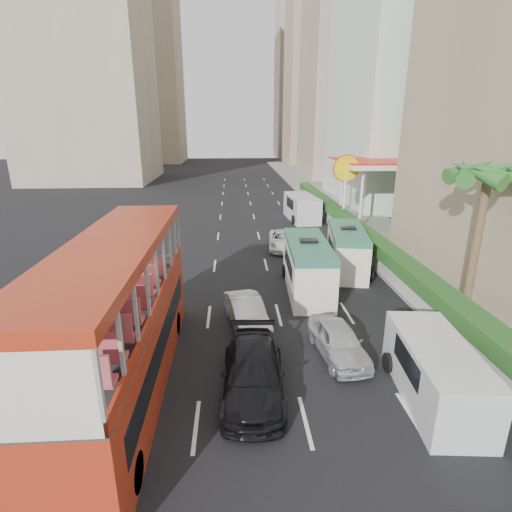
{
  "coord_description": "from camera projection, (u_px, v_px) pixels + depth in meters",
  "views": [
    {
      "loc": [
        -2.43,
        -11.53,
        8.28
      ],
      "look_at": [
        -1.5,
        4.0,
        3.2
      ],
      "focal_mm": 28.0,
      "sensor_mm": 36.0,
      "label": 1
    }
  ],
  "objects": [
    {
      "name": "ground_plane",
      "position": [
        307.0,
        380.0,
        13.65
      ],
      "size": [
        200.0,
        200.0,
        0.0
      ],
      "primitive_type": "plane",
      "color": "black",
      "rests_on": "ground"
    },
    {
      "name": "double_decker_bus",
      "position": [
        121.0,
        318.0,
        12.52
      ],
      "size": [
        2.5,
        11.0,
        5.06
      ],
      "primitive_type": "cube",
      "color": "#AE2D15",
      "rests_on": "ground"
    },
    {
      "name": "car_silver_lane_a",
      "position": [
        247.0,
        326.0,
        17.34
      ],
      "size": [
        2.05,
        4.03,
        1.27
      ],
      "primitive_type": "imported",
      "rotation": [
        0.0,
        0.0,
        0.19
      ],
      "color": "silver",
      "rests_on": "ground"
    },
    {
      "name": "car_silver_lane_b",
      "position": [
        337.0,
        355.0,
        15.11
      ],
      "size": [
        1.94,
        3.88,
        1.27
      ],
      "primitive_type": "imported",
      "rotation": [
        0.0,
        0.0,
        0.12
      ],
      "color": "silver",
      "rests_on": "ground"
    },
    {
      "name": "car_black",
      "position": [
        253.0,
        391.0,
        13.1
      ],
      "size": [
        2.21,
        4.94,
        1.41
      ],
      "primitive_type": "imported",
      "rotation": [
        0.0,
        0.0,
        -0.05
      ],
      "color": "black",
      "rests_on": "ground"
    },
    {
      "name": "van_asset",
      "position": [
        283.0,
        248.0,
        28.37
      ],
      "size": [
        2.44,
        4.55,
        1.22
      ],
      "primitive_type": "imported",
      "rotation": [
        0.0,
        0.0,
        -0.1
      ],
      "color": "silver",
      "rests_on": "ground"
    },
    {
      "name": "minibus_near",
      "position": [
        307.0,
        267.0,
        20.69
      ],
      "size": [
        2.27,
        6.09,
        2.66
      ],
      "primitive_type": "cube",
      "rotation": [
        0.0,
        0.0,
        -0.05
      ],
      "color": "silver",
      "rests_on": "ground"
    },
    {
      "name": "minibus_far",
      "position": [
        347.0,
        250.0,
        23.77
      ],
      "size": [
        2.81,
        5.94,
        2.53
      ],
      "primitive_type": "cube",
      "rotation": [
        0.0,
        0.0,
        -0.17
      ],
      "color": "silver",
      "rests_on": "ground"
    },
    {
      "name": "panel_van_near",
      "position": [
        436.0,
        372.0,
        12.47
      ],
      "size": [
        2.32,
        4.89,
        1.9
      ],
      "primitive_type": "cube",
      "rotation": [
        0.0,
        0.0,
        -0.09
      ],
      "color": "silver",
      "rests_on": "ground"
    },
    {
      "name": "panel_van_far",
      "position": [
        302.0,
        208.0,
        36.75
      ],
      "size": [
        2.67,
        5.73,
        2.23
      ],
      "primitive_type": "cube",
      "rotation": [
        0.0,
        0.0,
        0.08
      ],
      "color": "silver",
      "rests_on": "ground"
    },
    {
      "name": "sidewalk",
      "position": [
        353.0,
        217.0,
        37.85
      ],
      "size": [
        6.0,
        120.0,
        0.18
      ],
      "primitive_type": "cube",
      "color": "#99968C",
      "rests_on": "ground"
    },
    {
      "name": "kerb_wall",
      "position": [
        360.0,
        244.0,
        27.07
      ],
      "size": [
        0.3,
        44.0,
        1.0
      ],
      "primitive_type": "cube",
      "color": "silver",
      "rests_on": "sidewalk"
    },
    {
      "name": "hedge",
      "position": [
        361.0,
        231.0,
        26.81
      ],
      "size": [
        1.1,
        44.0,
        0.7
      ],
      "primitive_type": "cube",
      "color": "#2D6626",
      "rests_on": "kerb_wall"
    },
    {
      "name": "palm_tree",
      "position": [
        476.0,
        248.0,
        16.84
      ],
      "size": [
        0.36,
        0.36,
        6.4
      ],
      "primitive_type": "cylinder",
      "color": "brown",
      "rests_on": "sidewalk"
    },
    {
      "name": "shell_station",
      "position": [
        373.0,
        192.0,
        35.19
      ],
      "size": [
        6.5,
        8.0,
        5.5
      ],
      "primitive_type": "cube",
      "color": "silver",
      "rests_on": "ground"
    },
    {
      "name": "tower_mid",
      "position": [
        360.0,
        13.0,
        61.96
      ],
      "size": [
        16.0,
        16.0,
        50.0
      ],
      "primitive_type": "cube",
      "color": "#B3A28D",
      "rests_on": "ground"
    },
    {
      "name": "tower_far_a",
      "position": [
        320.0,
        59.0,
        85.61
      ],
      "size": [
        14.0,
        14.0,
        44.0
      ],
      "primitive_type": "cube",
      "color": "tan",
      "rests_on": "ground"
    },
    {
      "name": "tower_far_b",
      "position": [
        302.0,
        80.0,
        107.11
      ],
      "size": [
        14.0,
        14.0,
        40.0
      ],
      "primitive_type": "cube",
      "color": "#B3A28D",
      "rests_on": "ground"
    },
    {
      "name": "tower_left_b",
      "position": [
        144.0,
        58.0,
        90.68
      ],
      "size": [
        16.0,
        16.0,
        46.0
      ],
      "primitive_type": "cube",
      "color": "tan",
      "rests_on": "ground"
    }
  ]
}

